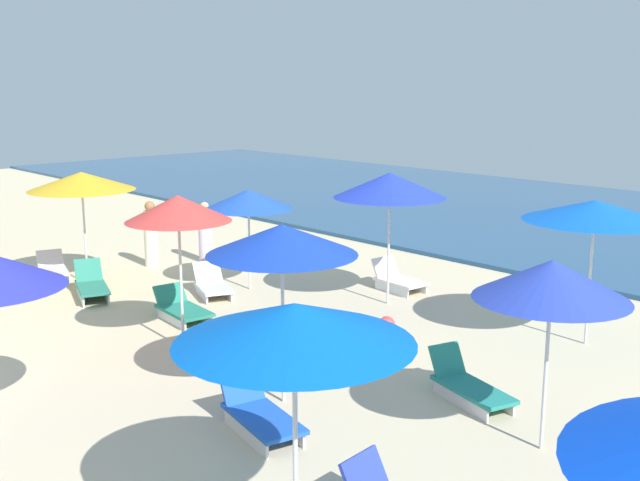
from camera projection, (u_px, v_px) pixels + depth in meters
ocean at (595, 222)px, 25.30m from camera, size 60.00×15.71×0.12m
umbrella_0 at (81, 181)px, 17.28m from camera, size 2.41×2.41×2.64m
lounge_chair_0_0 at (92, 286)px, 16.59m from camera, size 1.63×1.07×0.74m
lounge_chair_0_1 at (53, 270)px, 18.05m from camera, size 1.39×0.96×0.64m
umbrella_1 at (595, 211)px, 13.25m from camera, size 2.49×2.49×2.62m
umbrella_2 at (178, 209)px, 12.99m from camera, size 1.83×1.83×2.75m
lounge_chair_2_0 at (182, 309)px, 15.05m from camera, size 1.47×0.80×0.62m
umbrella_3 at (294, 324)px, 7.16m from camera, size 2.33×2.33×2.61m
umbrella_5 at (282, 240)px, 10.76m from camera, size 2.18×2.18×2.67m
lounge_chair_5_0 at (260, 415)px, 10.22m from camera, size 1.58×0.89×0.70m
umbrella_6 at (390, 185)px, 15.71m from camera, size 2.34×2.34×2.81m
lounge_chair_6_0 at (398, 280)px, 17.21m from camera, size 1.30×0.77×0.69m
umbrella_7 at (248, 199)px, 16.94m from camera, size 1.99×1.99×2.29m
lounge_chair_7_0 at (212, 285)px, 16.75m from camera, size 1.44×1.04×0.67m
umbrella_9 at (552, 280)px, 9.35m from camera, size 1.94×1.94×2.50m
lounge_chair_9_0 at (468, 386)px, 11.23m from camera, size 1.57×0.92×0.70m
beachgoer_2 at (205, 234)px, 19.88m from camera, size 0.44×0.44×1.59m
beachgoer_5 at (151, 236)px, 19.39m from camera, size 0.43×0.43×1.68m
cooler_box_0 at (316, 341)px, 13.32m from camera, size 0.59×0.53×0.38m
beach_ball_1 at (387, 324)px, 14.34m from camera, size 0.31×0.31×0.31m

